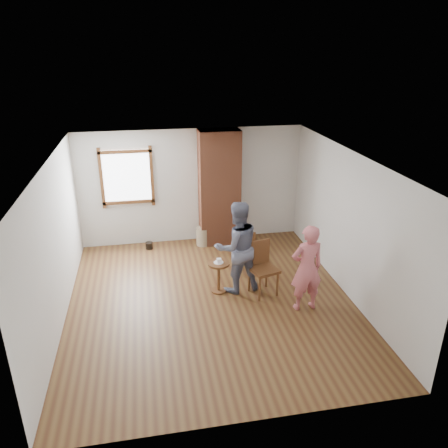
# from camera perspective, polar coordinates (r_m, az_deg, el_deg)

# --- Properties ---
(ground) EXTENTS (5.50, 5.50, 0.00)m
(ground) POSITION_cam_1_polar(r_m,az_deg,el_deg) (7.97, -1.71, -10.06)
(ground) COLOR brown
(ground) RESTS_ON ground
(room_shell) EXTENTS (5.04, 5.52, 2.62)m
(room_shell) POSITION_cam_1_polar(r_m,az_deg,el_deg) (7.71, -2.98, 3.74)
(room_shell) COLOR silver
(room_shell) RESTS_ON ground
(brick_chimney) EXTENTS (0.90, 0.50, 2.60)m
(brick_chimney) POSITION_cam_1_polar(r_m,az_deg,el_deg) (9.75, -0.60, 4.68)
(brick_chimney) COLOR #9B5337
(brick_chimney) RESTS_ON ground
(stoneware_crock) EXTENTS (0.38, 0.38, 0.42)m
(stoneware_crock) POSITION_cam_1_polar(r_m,az_deg,el_deg) (9.99, -2.72, -1.60)
(stoneware_crock) COLOR tan
(stoneware_crock) RESTS_ON ground
(dark_pot) EXTENTS (0.21, 0.21, 0.16)m
(dark_pot) POSITION_cam_1_polar(r_m,az_deg,el_deg) (9.97, -9.75, -2.79)
(dark_pot) COLOR black
(dark_pot) RESTS_ON ground
(dining_chair_left) EXTENTS (0.46, 0.46, 0.80)m
(dining_chair_left) POSITION_cam_1_polar(r_m,az_deg,el_deg) (8.77, 2.89, -3.45)
(dining_chair_left) COLOR brown
(dining_chair_left) RESTS_ON ground
(dining_chair_right) EXTENTS (0.57, 0.57, 0.99)m
(dining_chair_right) POSITION_cam_1_polar(r_m,az_deg,el_deg) (8.01, 4.90, -5.32)
(dining_chair_right) COLOR brown
(dining_chair_right) RESTS_ON ground
(side_table) EXTENTS (0.40, 0.40, 0.60)m
(side_table) POSITION_cam_1_polar(r_m,az_deg,el_deg) (8.06, -0.71, -6.30)
(side_table) COLOR brown
(side_table) RESTS_ON ground
(cake_plate) EXTENTS (0.18, 0.18, 0.01)m
(cake_plate) POSITION_cam_1_polar(r_m,az_deg,el_deg) (7.96, -0.72, -5.03)
(cake_plate) COLOR white
(cake_plate) RESTS_ON side_table
(cake_slice) EXTENTS (0.08, 0.07, 0.06)m
(cake_slice) POSITION_cam_1_polar(r_m,az_deg,el_deg) (7.95, -0.65, -4.81)
(cake_slice) COLOR white
(cake_slice) RESTS_ON cake_plate
(man) EXTENTS (0.95, 0.80, 1.75)m
(man) POSITION_cam_1_polar(r_m,az_deg,el_deg) (7.92, 1.71, -3.04)
(man) COLOR #121834
(man) RESTS_ON ground
(person_pink) EXTENTS (0.60, 0.42, 1.56)m
(person_pink) POSITION_cam_1_polar(r_m,az_deg,el_deg) (7.53, 10.76, -5.69)
(person_pink) COLOR #DF6F79
(person_pink) RESTS_ON ground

